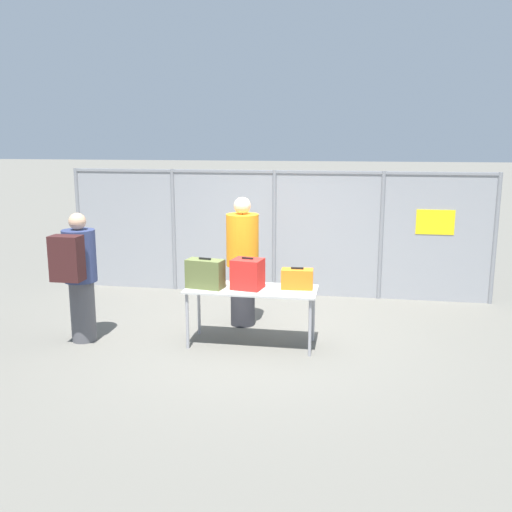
{
  "coord_description": "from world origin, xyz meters",
  "views": [
    {
      "loc": [
        1.33,
        -7.03,
        2.63
      ],
      "look_at": [
        0.02,
        0.47,
        1.05
      ],
      "focal_mm": 40.0,
      "sensor_mm": 36.0,
      "label": 1
    }
  ],
  "objects_px": {
    "utility_trailer": "(355,247)",
    "suitcase_olive": "(205,274)",
    "suitcase_red": "(248,274)",
    "suitcase_orange": "(297,279)",
    "security_worker_near": "(243,260)",
    "traveler_hooded": "(78,273)",
    "inspection_table": "(251,293)"
  },
  "relations": [
    {
      "from": "inspection_table",
      "to": "suitcase_red",
      "type": "height_order",
      "value": "suitcase_red"
    },
    {
      "from": "suitcase_red",
      "to": "suitcase_olive",
      "type": "bearing_deg",
      "value": -174.0
    },
    {
      "from": "suitcase_orange",
      "to": "suitcase_red",
      "type": "bearing_deg",
      "value": -170.08
    },
    {
      "from": "utility_trailer",
      "to": "suitcase_red",
      "type": "bearing_deg",
      "value": -105.81
    },
    {
      "from": "suitcase_red",
      "to": "traveler_hooded",
      "type": "xyz_separation_m",
      "value": [
        -2.16,
        -0.27,
        -0.01
      ]
    },
    {
      "from": "traveler_hooded",
      "to": "security_worker_near",
      "type": "bearing_deg",
      "value": 41.92
    },
    {
      "from": "inspection_table",
      "to": "suitcase_olive",
      "type": "relative_size",
      "value": 3.33
    },
    {
      "from": "inspection_table",
      "to": "utility_trailer",
      "type": "bearing_deg",
      "value": 74.67
    },
    {
      "from": "inspection_table",
      "to": "suitcase_orange",
      "type": "xyz_separation_m",
      "value": [
        0.57,
        0.1,
        0.19
      ]
    },
    {
      "from": "suitcase_red",
      "to": "suitcase_orange",
      "type": "distance_m",
      "value": 0.63
    },
    {
      "from": "suitcase_orange",
      "to": "security_worker_near",
      "type": "xyz_separation_m",
      "value": [
        -0.84,
        0.69,
        0.07
      ]
    },
    {
      "from": "suitcase_red",
      "to": "traveler_hooded",
      "type": "bearing_deg",
      "value": -172.84
    },
    {
      "from": "suitcase_red",
      "to": "suitcase_orange",
      "type": "height_order",
      "value": "suitcase_red"
    },
    {
      "from": "traveler_hooded",
      "to": "inspection_table",
      "type": "bearing_deg",
      "value": 20.44
    },
    {
      "from": "suitcase_orange",
      "to": "security_worker_near",
      "type": "distance_m",
      "value": 1.09
    },
    {
      "from": "suitcase_olive",
      "to": "security_worker_near",
      "type": "xyz_separation_m",
      "value": [
        0.32,
        0.85,
        0.01
      ]
    },
    {
      "from": "suitcase_olive",
      "to": "suitcase_red",
      "type": "bearing_deg",
      "value": 6.0
    },
    {
      "from": "utility_trailer",
      "to": "traveler_hooded",
      "type": "bearing_deg",
      "value": -124.98
    },
    {
      "from": "suitcase_olive",
      "to": "utility_trailer",
      "type": "bearing_deg",
      "value": 68.58
    },
    {
      "from": "suitcase_olive",
      "to": "traveler_hooded",
      "type": "bearing_deg",
      "value": -172.45
    },
    {
      "from": "suitcase_olive",
      "to": "utility_trailer",
      "type": "xyz_separation_m",
      "value": [
        1.88,
        4.79,
        -0.5
      ]
    },
    {
      "from": "security_worker_near",
      "to": "traveler_hooded",
      "type": "bearing_deg",
      "value": 41.77
    },
    {
      "from": "inspection_table",
      "to": "suitcase_orange",
      "type": "relative_size",
      "value": 4.07
    },
    {
      "from": "inspection_table",
      "to": "suitcase_olive",
      "type": "bearing_deg",
      "value": -173.2
    },
    {
      "from": "security_worker_near",
      "to": "utility_trailer",
      "type": "distance_m",
      "value": 4.27
    },
    {
      "from": "inspection_table",
      "to": "security_worker_near",
      "type": "height_order",
      "value": "security_worker_near"
    },
    {
      "from": "suitcase_red",
      "to": "inspection_table",
      "type": "bearing_deg",
      "value": 15.84
    },
    {
      "from": "suitcase_olive",
      "to": "traveler_hooded",
      "type": "distance_m",
      "value": 1.64
    },
    {
      "from": "suitcase_red",
      "to": "traveler_hooded",
      "type": "distance_m",
      "value": 2.18
    },
    {
      "from": "security_worker_near",
      "to": "suitcase_red",
      "type": "bearing_deg",
      "value": 118.59
    },
    {
      "from": "utility_trailer",
      "to": "suitcase_olive",
      "type": "bearing_deg",
      "value": -111.42
    },
    {
      "from": "traveler_hooded",
      "to": "security_worker_near",
      "type": "relative_size",
      "value": 0.93
    }
  ]
}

